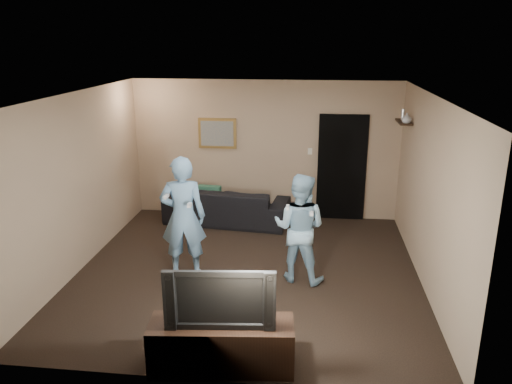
# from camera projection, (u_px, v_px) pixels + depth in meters

# --- Properties ---
(ground) EXTENTS (5.00, 5.00, 0.00)m
(ground) POSITION_uv_depth(u_px,v_px,m) (248.00, 271.00, 7.43)
(ground) COLOR black
(ground) RESTS_ON ground
(ceiling) EXTENTS (5.00, 5.00, 0.04)m
(ceiling) POSITION_uv_depth(u_px,v_px,m) (247.00, 95.00, 6.66)
(ceiling) COLOR silver
(ceiling) RESTS_ON wall_back
(wall_back) EXTENTS (5.00, 0.04, 2.60)m
(wall_back) POSITION_uv_depth(u_px,v_px,m) (265.00, 150.00, 9.42)
(wall_back) COLOR tan
(wall_back) RESTS_ON ground
(wall_front) EXTENTS (5.00, 0.04, 2.60)m
(wall_front) POSITION_uv_depth(u_px,v_px,m) (212.00, 265.00, 4.68)
(wall_front) COLOR tan
(wall_front) RESTS_ON ground
(wall_left) EXTENTS (0.04, 5.00, 2.60)m
(wall_left) POSITION_uv_depth(u_px,v_px,m) (79.00, 182.00, 7.32)
(wall_left) COLOR tan
(wall_left) RESTS_ON ground
(wall_right) EXTENTS (0.04, 5.00, 2.60)m
(wall_right) POSITION_uv_depth(u_px,v_px,m) (429.00, 194.00, 6.77)
(wall_right) COLOR tan
(wall_right) RESTS_ON ground
(sofa) EXTENTS (2.35, 1.12, 0.66)m
(sofa) POSITION_uv_depth(u_px,v_px,m) (227.00, 205.00, 9.33)
(sofa) COLOR black
(sofa) RESTS_ON ground
(throw_pillow) EXTENTS (0.44, 0.18, 0.43)m
(throw_pillow) POSITION_uv_depth(u_px,v_px,m) (210.00, 197.00, 9.32)
(throw_pillow) COLOR #194C3A
(throw_pillow) RESTS_ON sofa
(painting_frame) EXTENTS (0.72, 0.05, 0.57)m
(painting_frame) POSITION_uv_depth(u_px,v_px,m) (217.00, 133.00, 9.40)
(painting_frame) COLOR olive
(painting_frame) RESTS_ON wall_back
(painting_canvas) EXTENTS (0.62, 0.01, 0.47)m
(painting_canvas) POSITION_uv_depth(u_px,v_px,m) (217.00, 134.00, 9.38)
(painting_canvas) COLOR slate
(painting_canvas) RESTS_ON painting_frame
(doorway) EXTENTS (0.90, 0.06, 2.00)m
(doorway) POSITION_uv_depth(u_px,v_px,m) (342.00, 168.00, 9.31)
(doorway) COLOR black
(doorway) RESTS_ON ground
(light_switch) EXTENTS (0.08, 0.02, 0.12)m
(light_switch) POSITION_uv_depth(u_px,v_px,m) (310.00, 151.00, 9.30)
(light_switch) COLOR silver
(light_switch) RESTS_ON wall_back
(wall_shelf) EXTENTS (0.20, 0.60, 0.03)m
(wall_shelf) POSITION_uv_depth(u_px,v_px,m) (404.00, 122.00, 8.28)
(wall_shelf) COLOR black
(wall_shelf) RESTS_ON wall_right
(shelf_vase) EXTENTS (0.16, 0.16, 0.17)m
(shelf_vase) POSITION_uv_depth(u_px,v_px,m) (407.00, 118.00, 8.04)
(shelf_vase) COLOR #BABABF
(shelf_vase) RESTS_ON wall_shelf
(shelf_figurine) EXTENTS (0.06, 0.06, 0.18)m
(shelf_figurine) POSITION_uv_depth(u_px,v_px,m) (403.00, 114.00, 8.39)
(shelf_figurine) COLOR silver
(shelf_figurine) RESTS_ON wall_shelf
(tv_console) EXTENTS (1.54, 0.63, 0.54)m
(tv_console) POSITION_uv_depth(u_px,v_px,m) (222.00, 346.00, 5.22)
(tv_console) COLOR black
(tv_console) RESTS_ON ground
(television) EXTENTS (1.13, 0.26, 0.65)m
(television) POSITION_uv_depth(u_px,v_px,m) (220.00, 295.00, 5.05)
(television) COLOR black
(television) RESTS_ON tv_console
(wii_player_left) EXTENTS (0.71, 0.55, 1.78)m
(wii_player_left) POSITION_uv_depth(u_px,v_px,m) (183.00, 217.00, 7.11)
(wii_player_left) COLOR #74A2CA
(wii_player_left) RESTS_ON ground
(wii_player_right) EXTENTS (0.89, 0.77, 1.57)m
(wii_player_right) POSITION_uv_depth(u_px,v_px,m) (299.00, 228.00, 6.98)
(wii_player_right) COLOR #93BDD6
(wii_player_right) RESTS_ON ground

